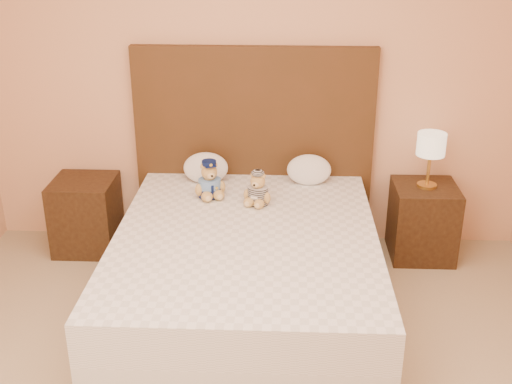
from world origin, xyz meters
TOP-DOWN VIEW (x-y plane):
  - room_walls at (0.00, 0.46)m, footprint 4.04×4.52m
  - bed at (0.00, 1.20)m, footprint 1.60×2.00m
  - headboard at (0.00, 2.21)m, footprint 1.75×0.08m
  - nightstand_left at (-1.25, 2.00)m, footprint 0.45×0.45m
  - nightstand_right at (1.25, 2.00)m, footprint 0.45×0.45m
  - lamp at (1.25, 2.00)m, footprint 0.20×0.20m
  - teddy_police at (-0.28, 1.75)m, footprint 0.29×0.28m
  - teddy_prisoner at (0.05, 1.64)m, footprint 0.26×0.25m
  - pillow_left at (-0.34, 2.03)m, footprint 0.32×0.21m
  - pillow_right at (0.41, 2.03)m, footprint 0.32×0.21m

SIDE VIEW (x-z plane):
  - nightstand_left at x=-1.25m, z-range 0.00..0.55m
  - nightstand_right at x=1.25m, z-range 0.00..0.55m
  - bed at x=0.00m, z-range 0.00..0.55m
  - pillow_right at x=0.41m, z-range 0.55..0.77m
  - teddy_prisoner at x=0.05m, z-range 0.55..0.78m
  - pillow_left at x=-0.34m, z-range 0.55..0.78m
  - teddy_police at x=-0.28m, z-range 0.55..0.81m
  - headboard at x=0.00m, z-range 0.00..1.50m
  - lamp at x=1.25m, z-range 0.65..1.05m
  - room_walls at x=0.00m, z-range 0.45..3.17m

